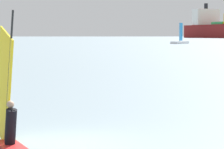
{
  "coord_description": "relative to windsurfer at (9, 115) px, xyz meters",
  "views": [
    {
      "loc": [
        5.05,
        -15.33,
        3.36
      ],
      "look_at": [
        -0.7,
        7.74,
        1.57
      ],
      "focal_mm": 84.57,
      "sensor_mm": 36.0,
      "label": 1
    }
  ],
  "objects": [
    {
      "name": "windsurfer",
      "position": [
        0.0,
        0.0,
        0.0
      ],
      "size": [
        2.57,
        3.06,
        4.16
      ],
      "rotation": [
        0.0,
        0.0,
        5.39
      ],
      "color": "red",
      "rests_on": "ground_plane"
    },
    {
      "name": "small_sailboat",
      "position": [
        -16.1,
        181.27,
        -0.3
      ],
      "size": [
        6.19,
        9.46,
        8.75
      ],
      "rotation": [
        0.0,
        0.0,
        4.32
      ],
      "color": "white",
      "rests_on": "ground_plane"
    },
    {
      "name": "distant_headland",
      "position": [
        -76.06,
        1404.74,
        9.82
      ],
      "size": [
        941.56,
        609.31,
        21.62
      ],
      "primitive_type": "cube",
      "rotation": [
        0.0,
        0.0,
        -0.27
      ],
      "color": "#4C564C",
      "rests_on": "ground_plane"
    },
    {
      "name": "ground_plane",
      "position": [
        1.7,
        0.99,
        -0.99
      ],
      "size": [
        4000.0,
        4000.0,
        0.0
      ],
      "primitive_type": "plane",
      "color": "gray"
    }
  ]
}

